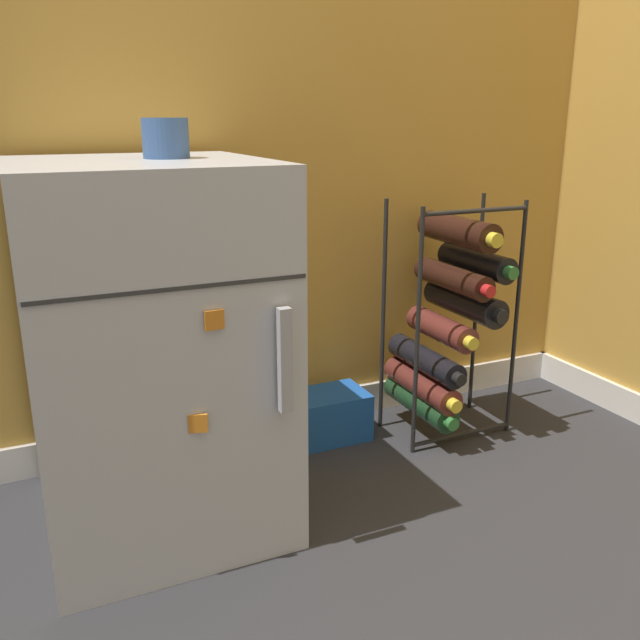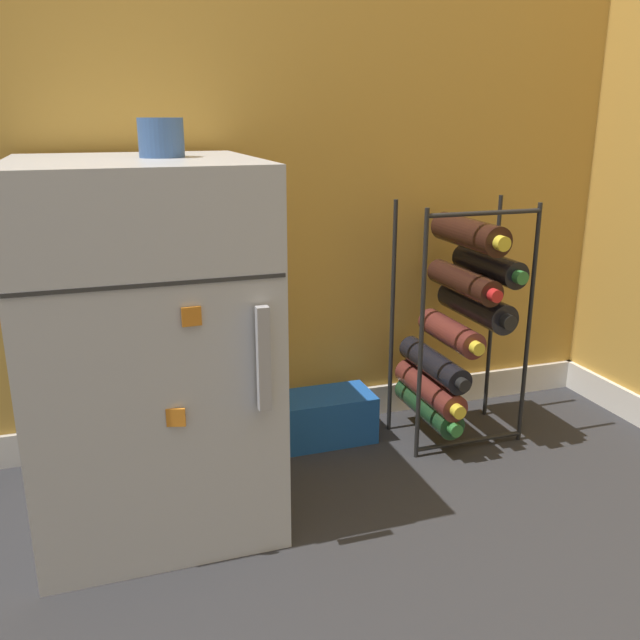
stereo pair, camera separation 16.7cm
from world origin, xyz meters
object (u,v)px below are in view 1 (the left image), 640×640
wine_rack (446,319)px  fridge_top_cup (166,138)px  mini_fridge (152,349)px  soda_box (321,417)px

wine_rack → fridge_top_cup: size_ratio=7.11×
mini_fridge → fridge_top_cup: bearing=17.3°
soda_box → fridge_top_cup: size_ratio=2.75×
mini_fridge → soda_box: size_ratio=3.08×
mini_fridge → wine_rack: mini_fridge is taller
wine_rack → fridge_top_cup: (-0.77, -0.08, 0.50)m
mini_fridge → soda_box: 0.62m
mini_fridge → wine_rack: 0.84m
fridge_top_cup → mini_fridge: bearing=-162.7°
mini_fridge → fridge_top_cup: size_ratio=8.48×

